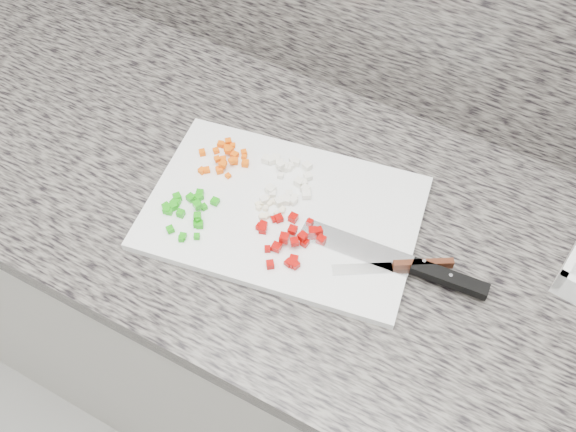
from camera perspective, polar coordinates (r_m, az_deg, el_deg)
name	(u,v)px	position (r m, az deg, el deg)	size (l,w,h in m)	color
cabinet	(311,338)	(1.47, 2.08, -10.75)	(3.92, 0.62, 0.86)	beige
countertop	(319,222)	(1.08, 2.78, -0.49)	(3.96, 0.64, 0.04)	#635F58
cutting_board	(283,212)	(1.06, -0.44, 0.31)	(0.44, 0.29, 0.01)	white
carrot_pile	(226,157)	(1.12, -5.58, 5.27)	(0.09, 0.09, 0.02)	#F75B05
onion_pile	(287,179)	(1.08, -0.09, 3.29)	(0.11, 0.12, 0.02)	white
green_pepper_pile	(187,209)	(1.06, -8.94, 0.58)	(0.09, 0.10, 0.02)	#189C0E
red_pepper_pile	(290,239)	(1.01, 0.17, -2.04)	(0.11, 0.11, 0.02)	#9F0402
garlic_pile	(269,210)	(1.05, -1.73, 0.53)	(0.06, 0.05, 0.01)	#F7E7BF
chef_knife	(416,267)	(1.00, 11.34, -4.51)	(0.30, 0.05, 0.02)	silver
paring_knife	(408,265)	(1.00, 10.59, -4.34)	(0.17, 0.11, 0.02)	silver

